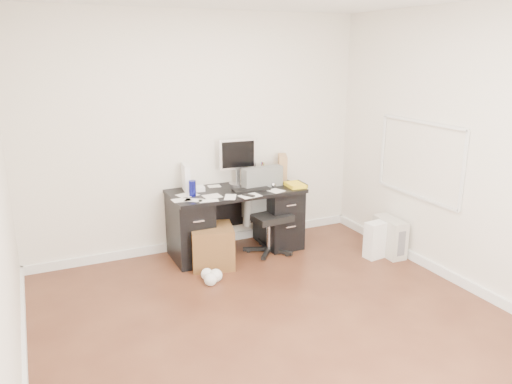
% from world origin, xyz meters
% --- Properties ---
extents(ground, '(4.00, 4.00, 0.00)m').
position_xyz_m(ground, '(0.00, 0.00, 0.00)').
color(ground, '#422015').
rests_on(ground, ground).
extents(room_shell, '(4.02, 4.02, 2.71)m').
position_xyz_m(room_shell, '(0.03, 0.03, 1.66)').
color(room_shell, silver).
rests_on(room_shell, ground).
extents(desk, '(1.50, 0.70, 0.75)m').
position_xyz_m(desk, '(0.30, 1.65, 0.40)').
color(desk, black).
rests_on(desk, ground).
extents(loose_papers, '(1.10, 0.60, 0.00)m').
position_xyz_m(loose_papers, '(0.10, 1.60, 0.75)').
color(loose_papers, white).
rests_on(loose_papers, desk).
extents(lcd_monitor, '(0.46, 0.29, 0.55)m').
position_xyz_m(lcd_monitor, '(0.41, 1.84, 1.03)').
color(lcd_monitor, silver).
rests_on(lcd_monitor, desk).
extents(keyboard, '(0.43, 0.17, 0.02)m').
position_xyz_m(keyboard, '(0.44, 1.54, 0.76)').
color(keyboard, black).
rests_on(keyboard, desk).
extents(computer_mouse, '(0.07, 0.07, 0.05)m').
position_xyz_m(computer_mouse, '(0.74, 1.57, 0.78)').
color(computer_mouse, silver).
rests_on(computer_mouse, desk).
extents(travel_mug, '(0.09, 0.09, 0.17)m').
position_xyz_m(travel_mug, '(-0.22, 1.61, 0.84)').
color(travel_mug, navy).
rests_on(travel_mug, desk).
extents(white_binder, '(0.16, 0.28, 0.30)m').
position_xyz_m(white_binder, '(-0.22, 1.84, 0.90)').
color(white_binder, white).
rests_on(white_binder, desk).
extents(magazine_file, '(0.22, 0.29, 0.30)m').
position_xyz_m(magazine_file, '(0.99, 1.83, 0.90)').
color(magazine_file, '#AD7953').
rests_on(magazine_file, desk).
extents(pen_cup, '(0.12, 0.12, 0.25)m').
position_xyz_m(pen_cup, '(0.72, 1.82, 0.87)').
color(pen_cup, '#522D17').
rests_on(pen_cup, desk).
extents(yellow_book, '(0.20, 0.25, 0.04)m').
position_xyz_m(yellow_book, '(0.98, 1.48, 0.77)').
color(yellow_book, yellow).
rests_on(yellow_book, desk).
extents(paper_remote, '(0.26, 0.22, 0.02)m').
position_xyz_m(paper_remote, '(0.34, 1.35, 0.76)').
color(paper_remote, white).
rests_on(paper_remote, desk).
extents(office_chair, '(0.60, 0.60, 0.98)m').
position_xyz_m(office_chair, '(0.64, 1.48, 0.49)').
color(office_chair, '#4F514F').
rests_on(office_chair, ground).
extents(pc_tower, '(0.21, 0.44, 0.43)m').
position_xyz_m(pc_tower, '(1.85, 0.82, 0.22)').
color(pc_tower, '#B6B2A4').
rests_on(pc_tower, ground).
extents(shopping_bag, '(0.33, 0.25, 0.42)m').
position_xyz_m(shopping_bag, '(1.69, 0.83, 0.21)').
color(shopping_bag, white).
rests_on(shopping_bag, ground).
extents(wicker_basket, '(0.54, 0.54, 0.45)m').
position_xyz_m(wicker_basket, '(-0.09, 1.40, 0.22)').
color(wicker_basket, '#523418').
rests_on(wicker_basket, ground).
extents(desk_printer, '(0.38, 0.34, 0.19)m').
position_xyz_m(desk_printer, '(0.91, 1.81, 0.10)').
color(desk_printer, slate).
rests_on(desk_printer, ground).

